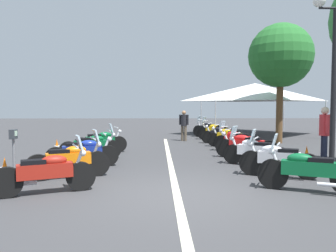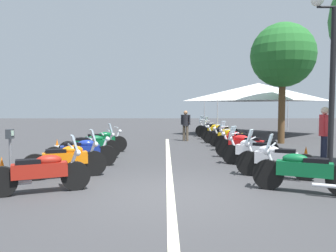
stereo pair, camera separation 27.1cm
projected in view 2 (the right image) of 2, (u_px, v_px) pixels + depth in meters
ground_plane at (170, 194)px, 6.94m from camera, size 80.00×80.00×0.00m
lane_centre_stripe at (169, 162)px, 10.78m from camera, size 14.80×0.16×0.01m
motorcycle_left_row_0 at (42, 171)px, 6.97m from camera, size 1.00×1.96×1.20m
motorcycle_left_row_1 at (67, 159)px, 8.45m from camera, size 0.98×1.98×1.22m
motorcycle_left_row_2 at (81, 152)px, 9.97m from camera, size 0.81×2.10×0.99m
motorcycle_left_row_3 at (91, 145)px, 11.42m from camera, size 0.83×2.05×1.21m
motorcycle_left_row_4 at (101, 141)px, 12.91m from camera, size 0.93×1.99×0.99m
motorcycle_right_row_0 at (303, 170)px, 7.01m from camera, size 1.05×1.98×1.22m
motorcycle_right_row_1 at (275, 159)px, 8.46m from camera, size 1.03×1.88×1.22m
motorcycle_right_row_2 at (253, 151)px, 10.05m from camera, size 1.24×1.80×1.20m
motorcycle_right_row_3 at (246, 146)px, 11.40m from camera, size 1.25×1.97×1.01m
motorcycle_right_row_4 at (237, 140)px, 13.05m from camera, size 1.31×1.68×1.21m
motorcycle_right_row_5 at (230, 137)px, 14.54m from camera, size 1.09×1.81×0.99m
motorcycle_right_row_6 at (224, 135)px, 15.85m from camera, size 1.05×1.97×0.99m
motorcycle_right_row_7 at (218, 131)px, 17.52m from camera, size 1.27×1.97×1.22m
motorcycle_right_row_8 at (212, 129)px, 18.96m from camera, size 1.33×1.86×1.23m
street_lamp_twin_globe at (333, 52)px, 8.59m from camera, size 0.32×1.22×4.68m
parking_meter at (10, 146)px, 7.69m from camera, size 0.19×0.14×1.29m
traffic_cone_0 at (57, 148)px, 12.19m from camera, size 0.36×0.36×0.61m
traffic_cone_1 at (2, 170)px, 7.99m from camera, size 0.36×0.36×0.61m
traffic_cone_2 at (306, 157)px, 10.06m from camera, size 0.36×0.36×0.61m
bystander_0 at (186, 123)px, 17.18m from camera, size 0.32×0.47×1.56m
bystander_1 at (324, 130)px, 10.37m from camera, size 0.52×0.32×1.79m
roadside_tree_0 at (283, 56)px, 15.89m from camera, size 3.05×3.05×5.74m
event_tent at (258, 92)px, 20.69m from camera, size 6.62×6.62×3.20m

